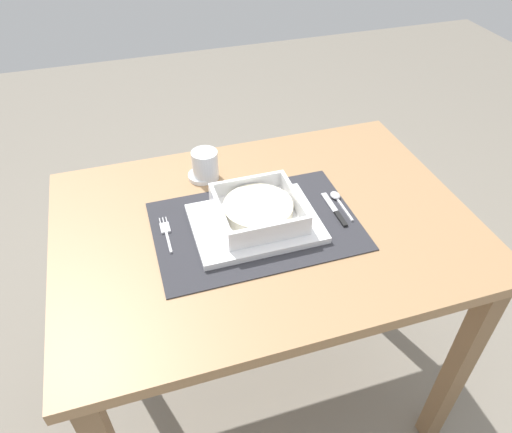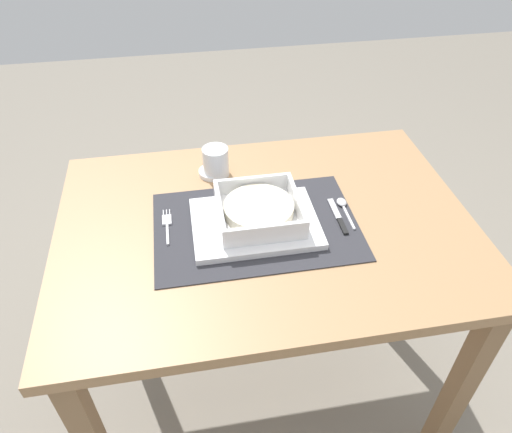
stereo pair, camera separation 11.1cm
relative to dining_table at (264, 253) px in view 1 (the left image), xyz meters
The scene contains 10 objects.
ground_plane 0.64m from the dining_table, ahead, with size 6.00×6.00×0.00m, color gray.
dining_table is the anchor object (origin of this frame).
placemat 0.11m from the dining_table, 156.50° to the right, with size 0.48×0.32×0.00m, color #2D2D33.
serving_plate 0.12m from the dining_table, 155.54° to the right, with size 0.30×0.22×0.02m, color white.
porridge_bowl 0.15m from the dining_table, behind, with size 0.19×0.19×0.05m.
fork 0.26m from the dining_table, behind, with size 0.02×0.13×0.00m.
spoon 0.23m from the dining_table, ahead, with size 0.02×0.12×0.01m.
butter_knife 0.21m from the dining_table, ahead, with size 0.01×0.13×0.01m.
drinking_glass 0.28m from the dining_table, 113.92° to the left, with size 0.07×0.07×0.08m.
condiment_saucer 0.27m from the dining_table, 115.48° to the left, with size 0.08×0.08×0.04m.
Camera 1 is at (-0.28, -0.82, 1.50)m, focal length 33.43 mm.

